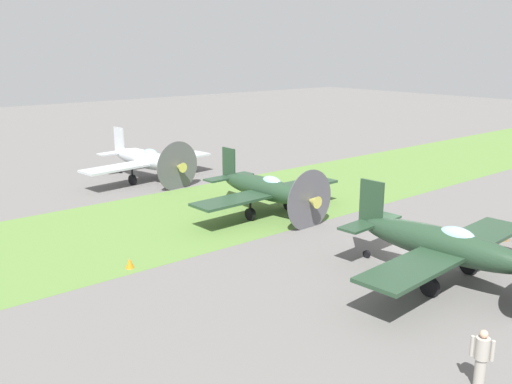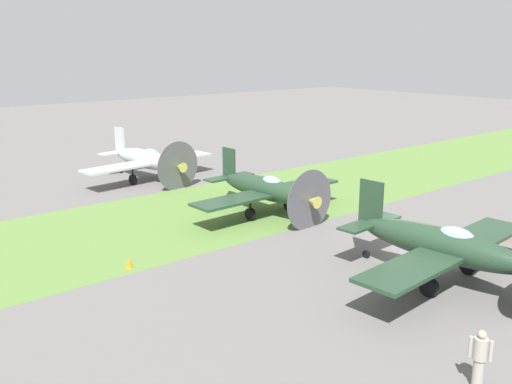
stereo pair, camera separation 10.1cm
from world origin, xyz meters
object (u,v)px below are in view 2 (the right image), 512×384
(supply_crate, at_px, (496,233))
(airplane_wingman, at_px, (266,189))
(airplane_trail, at_px, (147,159))
(ground_crew_chief, at_px, (480,358))
(airplane_lead, at_px, (444,245))
(runway_marker_cone, at_px, (129,263))

(supply_crate, bearing_deg, airplane_wingman, -61.02)
(airplane_trail, distance_m, ground_crew_chief, 28.33)
(airplane_trail, bearing_deg, supply_crate, 100.83)
(airplane_lead, xyz_separation_m, runway_marker_cone, (8.89, -9.24, -1.33))
(airplane_wingman, relative_size, ground_crew_chief, 5.62)
(runway_marker_cone, bearing_deg, supply_crate, 152.39)
(ground_crew_chief, bearing_deg, supply_crate, 94.60)
(airplane_trail, xyz_separation_m, supply_crate, (-6.85, 21.95, -1.18))
(airplane_lead, distance_m, supply_crate, 6.76)
(airplane_lead, height_order, airplane_trail, airplane_lead)
(supply_crate, bearing_deg, runway_marker_cone, -27.61)
(ground_crew_chief, bearing_deg, airplane_trail, 148.02)
(airplane_lead, relative_size, runway_marker_cone, 23.67)
(airplane_lead, distance_m, ground_crew_chief, 7.32)
(runway_marker_cone, bearing_deg, airplane_trail, -121.75)
(airplane_wingman, xyz_separation_m, supply_crate, (-5.78, 10.44, -1.13))
(airplane_trail, height_order, ground_crew_chief, airplane_trail)
(ground_crew_chief, bearing_deg, airplane_wingman, 137.52)
(airplane_lead, relative_size, airplane_trail, 1.03)
(ground_crew_chief, bearing_deg, airplane_lead, 108.87)
(airplane_trail, distance_m, supply_crate, 23.02)
(airplane_wingman, bearing_deg, airplane_lead, 84.42)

